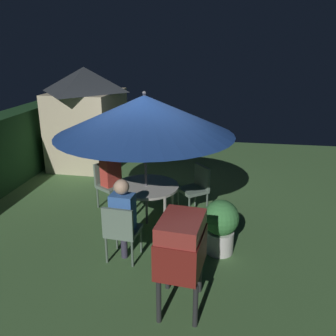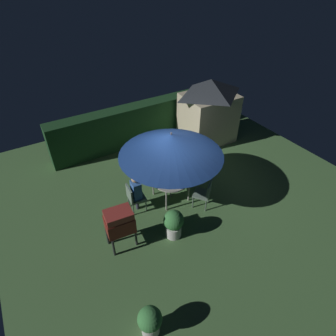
% 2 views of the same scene
% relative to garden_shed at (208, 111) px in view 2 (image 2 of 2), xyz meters
% --- Properties ---
extents(ground_plane, '(11.00, 11.00, 0.00)m').
position_rel_garden_shed_xyz_m(ground_plane, '(-2.62, -2.19, -1.29)').
color(ground_plane, '#47703D').
extents(hedge_backdrop, '(6.60, 0.64, 1.59)m').
position_rel_garden_shed_xyz_m(hedge_backdrop, '(-2.62, 1.31, -0.50)').
color(hedge_backdrop, '#193D1E').
rests_on(hedge_backdrop, ground).
extents(garden_shed, '(2.11, 1.73, 2.53)m').
position_rel_garden_shed_xyz_m(garden_shed, '(0.00, 0.00, 0.00)').
color(garden_shed, '#C6B793').
rests_on(garden_shed, ground).
extents(patio_table, '(1.14, 1.14, 0.74)m').
position_rel_garden_shed_xyz_m(patio_table, '(-3.13, -2.26, -0.62)').
color(patio_table, '#B2ADA3').
rests_on(patio_table, ground).
extents(patio_umbrella, '(2.97, 2.97, 2.36)m').
position_rel_garden_shed_xyz_m(patio_umbrella, '(-3.13, -2.26, 0.68)').
color(patio_umbrella, '#4C4C51').
rests_on(patio_umbrella, ground).
extents(bbq_grill, '(0.75, 0.57, 1.20)m').
position_rel_garden_shed_xyz_m(bbq_grill, '(-5.16, -3.14, -0.44)').
color(bbq_grill, maroon).
rests_on(bbq_grill, ground).
extents(chair_near_shed, '(0.64, 0.64, 0.90)m').
position_rel_garden_shed_xyz_m(chair_near_shed, '(-2.53, -1.37, -0.77)').
color(chair_near_shed, slate).
rests_on(chair_near_shed, ground).
extents(chair_far_side, '(0.50, 0.50, 0.90)m').
position_rel_garden_shed_xyz_m(chair_far_side, '(-4.33, -2.16, -0.77)').
color(chair_far_side, slate).
rests_on(chair_far_side, ground).
extents(chair_toward_hedge, '(0.65, 0.65, 0.90)m').
position_rel_garden_shed_xyz_m(chair_toward_hedge, '(-2.46, -3.09, -0.77)').
color(chair_toward_hedge, slate).
rests_on(chair_toward_hedge, ground).
extents(potted_plant_by_shed, '(0.55, 0.55, 0.86)m').
position_rel_garden_shed_xyz_m(potted_plant_by_shed, '(-3.85, -3.58, -0.82)').
color(potted_plant_by_shed, silver).
rests_on(potted_plant_by_shed, ground).
extents(potted_plant_by_grill, '(0.49, 0.49, 0.77)m').
position_rel_garden_shed_xyz_m(potted_plant_by_grill, '(-5.56, -5.43, -0.86)').
color(potted_plant_by_grill, silver).
rests_on(potted_plant_by_grill, ground).
extents(person_in_red, '(0.42, 0.39, 1.26)m').
position_rel_garden_shed_xyz_m(person_in_red, '(-2.58, -1.44, -0.51)').
color(person_in_red, '#CC3D33').
rests_on(person_in_red, ground).
extents(person_in_blue, '(0.27, 0.36, 1.26)m').
position_rel_garden_shed_xyz_m(person_in_blue, '(-4.24, -2.16, -0.51)').
color(person_in_blue, '#3866B2').
rests_on(person_in_blue, ground).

